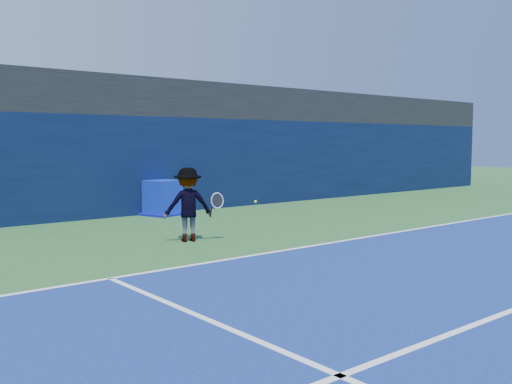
# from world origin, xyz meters

# --- Properties ---
(ground) EXTENTS (80.00, 80.00, 0.00)m
(ground) POSITION_xyz_m (0.00, 0.00, 0.00)
(ground) COLOR #2A5E2A
(ground) RESTS_ON ground
(baseline) EXTENTS (24.00, 0.10, 0.01)m
(baseline) POSITION_xyz_m (0.00, 3.00, 0.01)
(baseline) COLOR white
(baseline) RESTS_ON ground
(stadium_band) EXTENTS (36.00, 3.00, 1.20)m
(stadium_band) POSITION_xyz_m (0.00, 11.50, 3.60)
(stadium_band) COLOR black
(stadium_band) RESTS_ON back_wall_assembly
(back_wall_assembly) EXTENTS (36.00, 1.03, 3.00)m
(back_wall_assembly) POSITION_xyz_m (-0.00, 10.50, 1.50)
(back_wall_assembly) COLOR #0A1537
(back_wall_assembly) RESTS_ON ground
(equipment_cart) EXTENTS (1.36, 1.36, 1.06)m
(equipment_cart) POSITION_xyz_m (-0.18, 9.65, 0.48)
(equipment_cart) COLOR #0E25C4
(equipment_cart) RESTS_ON ground
(tennis_player) EXTENTS (1.35, 0.97, 1.65)m
(tennis_player) POSITION_xyz_m (-2.09, 5.22, 0.83)
(tennis_player) COLOR white
(tennis_player) RESTS_ON ground
(tennis_ball) EXTENTS (0.06, 0.06, 0.06)m
(tennis_ball) POSITION_xyz_m (-0.88, 4.31, 0.89)
(tennis_ball) COLOR #D0EF1A
(tennis_ball) RESTS_ON ground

